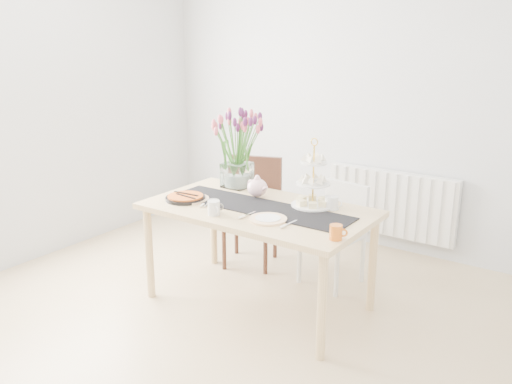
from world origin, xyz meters
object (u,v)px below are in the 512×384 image
Objects in this scene: cake_stand at (313,190)px; mug_orange at (336,232)px; radiator at (391,203)px; mug_white at (214,208)px; plate_right at (268,219)px; tulip_vase at (237,138)px; cream_jug at (332,203)px; dining_table at (258,217)px; mug_grey at (213,206)px; plate_left at (191,199)px; tart_tin at (185,198)px; chair_brown at (253,202)px; chair_white at (338,226)px; teapot at (257,188)px.

cake_stand is 0.64m from mug_orange.
mug_white is at bearing -106.45° from radiator.
plate_right is (-0.53, 0.06, -0.04)m from mug_orange.
cake_stand is at bearing 76.22° from mug_white.
tulip_vase is 7.48× the size of cream_jug.
dining_table is 16.91× the size of mug_grey.
mug_white is 0.36× the size of plate_left.
tart_tin is at bearing -155.27° from cake_stand.
mug_white is (-0.60, -0.56, 0.00)m from cream_jug.
cream_jug is 1.01× the size of mug_grey.
chair_brown is at bearing 152.93° from cake_stand.
cream_jug is 0.98× the size of mug_white.
plate_left is 1.08× the size of plate_right.
cake_stand is 0.45m from plate_right.
tulip_vase is 0.93m from plate_right.
plate_right is (0.36, 0.12, -0.04)m from mug_white.
tart_tin reaches higher than plate_right.
cream_jug is (0.95, -0.39, 0.26)m from chair_brown.
dining_table is 0.79m from chair_white.
plate_left is (0.03, 0.02, -0.01)m from tart_tin.
plate_left is at bearing -110.84° from chair_brown.
radiator is at bearing 91.09° from chair_white.
chair_white is 0.58m from cream_jug.
radiator is 0.86m from chair_white.
dining_table is 0.36m from mug_grey.
plate_left is at bearing 176.28° from plate_right.
plate_left is (-0.36, 0.17, -0.04)m from mug_white.
mug_orange is (0.92, 0.03, -0.00)m from mug_grey.
chair_white is 2.72× the size of tart_tin.
tulip_vase is 7.78× the size of mug_orange.
mug_white is at bearing -20.39° from tart_tin.
mug_white is (-0.44, -1.01, 0.34)m from chair_white.
tart_tin is at bearing 178.19° from plate_right.
radiator is 4.71× the size of plate_right.
cake_stand is 4.63× the size of cream_jug.
radiator is 1.95m from mug_grey.
chair_white is 1.24m from tart_tin.
mug_grey is at bearing -139.91° from cream_jug.
teapot is at bearing 126.27° from dining_table.
mug_grey is (-0.04, -0.47, -0.03)m from teapot.
chair_white is 0.76m from teapot.
mug_grey reaches higher than plate_left.
dining_table is at bearing 91.19° from mug_white.
cake_stand reaches higher than radiator.
dining_table is 2.00× the size of chair_white.
chair_brown is 0.84m from tart_tin.
dining_table is 0.29m from plate_right.
mug_orange is 0.36× the size of plate_right.
tart_tin is (-0.85, -0.39, -0.11)m from cake_stand.
mug_orange reaches higher than tart_tin.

